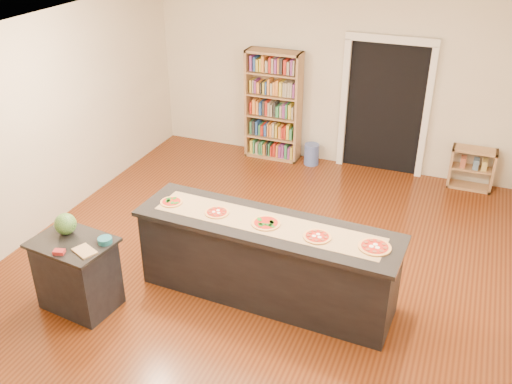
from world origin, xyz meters
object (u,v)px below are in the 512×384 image
at_px(side_counter, 77,274).
at_px(kitchen_island, 266,260).
at_px(waste_bin, 311,154).
at_px(bookshelf, 273,106).
at_px(watermelon, 65,224).
at_px(low_shelf, 472,168).

bearing_deg(side_counter, kitchen_island, 33.06).
relative_size(kitchen_island, waste_bin, 8.14).
xyz_separation_m(bookshelf, watermelon, (-0.75, -4.44, 0.04)).
distance_m(kitchen_island, bookshelf, 3.88).
bearing_deg(kitchen_island, watermelon, -155.77).
bearing_deg(waste_bin, side_counter, -106.37).
xyz_separation_m(side_counter, watermelon, (-0.15, 0.11, 0.53)).
height_order(side_counter, watermelon, watermelon).
height_order(side_counter, waste_bin, side_counter).
bearing_deg(waste_bin, kitchen_island, -81.53).
xyz_separation_m(low_shelf, watermelon, (-4.00, -4.46, 0.63)).
bearing_deg(bookshelf, kitchen_island, -71.08).
bearing_deg(bookshelf, watermelon, -99.65).
bearing_deg(kitchen_island, low_shelf, 64.12).
bearing_deg(kitchen_island, waste_bin, 101.16).
height_order(low_shelf, waste_bin, low_shelf).
xyz_separation_m(kitchen_island, waste_bin, (-0.54, 3.60, -0.31)).
distance_m(side_counter, bookshelf, 4.62).
relative_size(kitchen_island, watermelon, 12.46).
distance_m(side_counter, waste_bin, 4.70).
bearing_deg(watermelon, side_counter, -37.90).
distance_m(kitchen_island, low_shelf, 4.18).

